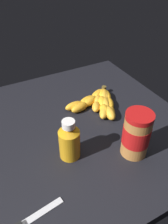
{
  "coord_description": "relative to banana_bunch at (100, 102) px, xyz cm",
  "views": [
    {
      "loc": [
        57.4,
        -28.57,
        56.23
      ],
      "look_at": [
        0.54,
        1.73,
        5.6
      ],
      "focal_mm": 36.26,
      "sensor_mm": 36.0,
      "label": 1
    }
  ],
  "objects": [
    {
      "name": "banana_bunch",
      "position": [
        0.0,
        0.0,
        0.0
      ],
      "size": [
        21.06,
        22.45,
        3.76
      ],
      "color": "gold",
      "rests_on": "ground_plane"
    },
    {
      "name": "butter_knife",
      "position": [
        33.44,
        -41.99,
        -1.28
      ],
      "size": [
        4.33,
        18.37,
        1.2
      ],
      "color": "silver",
      "rests_on": "ground_plane"
    },
    {
      "name": "peanut_butter_jar",
      "position": [
        27.14,
        -3.67,
        6.2
      ],
      "size": [
        8.6,
        8.6,
        15.92
      ],
      "color": "#B27238",
      "rests_on": "ground_plane"
    },
    {
      "name": "honey_bottle",
      "position": [
        18.62,
        -22.48,
        4.74
      ],
      "size": [
        6.64,
        6.64,
        14.29
      ],
      "color": "orange",
      "rests_on": "ground_plane"
    },
    {
      "name": "ground_plane",
      "position": [
        6.64,
        -13.03,
        -3.64
      ],
      "size": [
        82.02,
        79.21,
        3.77
      ],
      "primitive_type": "cube",
      "color": "black"
    }
  ]
}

